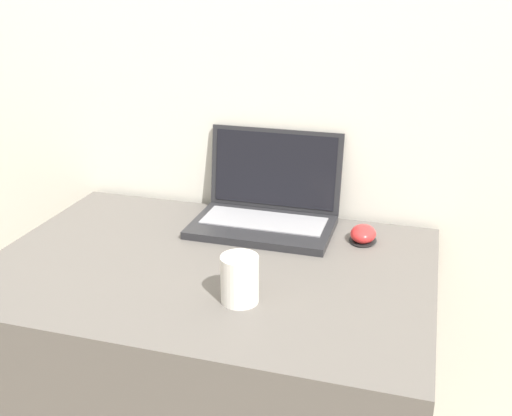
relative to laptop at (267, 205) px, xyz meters
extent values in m
cube|color=silver|center=(-0.07, 0.13, 0.42)|extent=(7.00, 0.04, 2.50)
cube|color=#5B5651|center=(-0.07, -0.26, -0.44)|extent=(1.03, 0.71, 0.78)
cube|color=#232326|center=(0.00, -0.05, -0.04)|extent=(0.37, 0.23, 0.02)
cube|color=gray|center=(0.00, -0.03, -0.03)|extent=(0.32, 0.12, 0.00)
cube|color=#232326|center=(0.00, 0.08, 0.08)|extent=(0.37, 0.04, 0.22)
cube|color=black|center=(0.00, 0.08, 0.08)|extent=(0.34, 0.03, 0.20)
cylinder|color=silver|center=(0.05, -0.41, 0.00)|extent=(0.08, 0.08, 0.10)
cylinder|color=black|center=(0.05, -0.41, 0.04)|extent=(0.07, 0.07, 0.01)
ellipsoid|color=black|center=(0.26, -0.04, -0.05)|extent=(0.07, 0.09, 0.01)
ellipsoid|color=red|center=(0.26, -0.04, -0.03)|extent=(0.06, 0.08, 0.04)
camera|label=1|loc=(0.39, -1.44, 0.58)|focal=42.00mm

